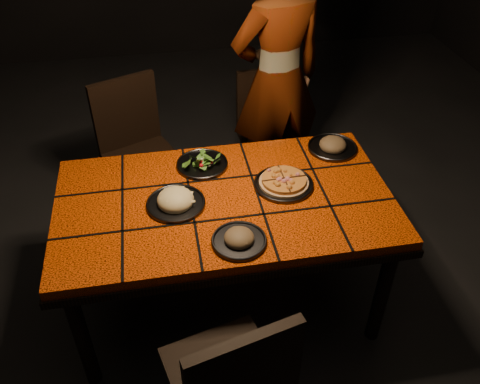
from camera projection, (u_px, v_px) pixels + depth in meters
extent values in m
cube|color=black|center=(227.00, 302.00, 2.91)|extent=(6.00, 7.00, 0.04)
cube|color=#D94006|center=(225.00, 202.00, 2.44)|extent=(1.60, 0.90, 0.05)
cube|color=black|center=(225.00, 209.00, 2.47)|extent=(1.62, 0.92, 0.04)
cylinder|color=black|center=(82.00, 338.00, 2.30)|extent=(0.07, 0.07, 0.66)
cylinder|color=black|center=(382.00, 294.00, 2.50)|extent=(0.07, 0.07, 0.66)
cylinder|color=black|center=(90.00, 229.00, 2.87)|extent=(0.07, 0.07, 0.66)
cylinder|color=black|center=(334.00, 200.00, 3.07)|extent=(0.07, 0.07, 0.66)
cube|color=black|center=(224.00, 374.00, 2.03)|extent=(0.51, 0.51, 0.04)
cube|color=black|center=(245.00, 380.00, 1.73)|extent=(0.42, 0.14, 0.46)
cylinder|color=black|center=(245.00, 359.00, 2.35)|extent=(0.04, 0.04, 0.43)
cube|color=black|center=(143.00, 160.00, 3.19)|extent=(0.55, 0.55, 0.04)
cube|color=black|center=(126.00, 112.00, 3.16)|extent=(0.40, 0.20, 0.46)
cylinder|color=black|center=(134.00, 213.00, 3.15)|extent=(0.04, 0.04, 0.43)
cylinder|color=black|center=(182.00, 194.00, 3.30)|extent=(0.04, 0.04, 0.43)
cylinder|color=black|center=(113.00, 184.00, 3.38)|extent=(0.04, 0.04, 0.43)
cylinder|color=black|center=(159.00, 168.00, 3.52)|extent=(0.04, 0.04, 0.43)
cube|color=black|center=(271.00, 141.00, 3.42)|extent=(0.41, 0.41, 0.04)
cube|color=black|center=(265.00, 99.00, 3.41)|extent=(0.39, 0.06, 0.42)
cylinder|color=black|center=(253.00, 184.00, 3.41)|extent=(0.03, 0.03, 0.40)
cylinder|color=black|center=(298.00, 177.00, 3.46)|extent=(0.03, 0.03, 0.40)
cylinder|color=black|center=(243.00, 158.00, 3.65)|extent=(0.03, 0.03, 0.40)
cylinder|color=black|center=(284.00, 152.00, 3.70)|extent=(0.03, 0.03, 0.40)
imported|color=brown|center=(277.00, 80.00, 3.16)|extent=(0.70, 0.55, 1.71)
cylinder|color=#333337|center=(284.00, 185.00, 2.49)|extent=(0.29, 0.29, 0.01)
torus|color=#333337|center=(284.00, 183.00, 2.49)|extent=(0.29, 0.29, 0.01)
cylinder|color=tan|center=(284.00, 182.00, 2.49)|extent=(0.25, 0.25, 0.01)
cylinder|color=orange|center=(284.00, 180.00, 2.48)|extent=(0.22, 0.22, 0.02)
cylinder|color=#333337|center=(176.00, 204.00, 2.38)|extent=(0.28, 0.28, 0.01)
torus|color=#333337|center=(176.00, 203.00, 2.37)|extent=(0.28, 0.28, 0.01)
ellipsoid|color=#D4B88B|center=(175.00, 199.00, 2.36)|extent=(0.17, 0.17, 0.09)
cylinder|color=#333337|center=(202.00, 165.00, 2.62)|extent=(0.27, 0.27, 0.01)
torus|color=#333337|center=(202.00, 163.00, 2.62)|extent=(0.27, 0.27, 0.01)
cylinder|color=#333337|center=(239.00, 241.00, 2.18)|extent=(0.24, 0.24, 0.01)
torus|color=#333337|center=(239.00, 240.00, 2.18)|extent=(0.24, 0.24, 0.01)
ellipsoid|color=brown|center=(239.00, 237.00, 2.17)|extent=(0.14, 0.14, 0.08)
cylinder|color=#333337|center=(332.00, 148.00, 2.75)|extent=(0.27, 0.27, 0.01)
torus|color=#333337|center=(333.00, 147.00, 2.74)|extent=(0.27, 0.27, 0.01)
ellipsoid|color=brown|center=(333.00, 144.00, 2.73)|extent=(0.16, 0.16, 0.09)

